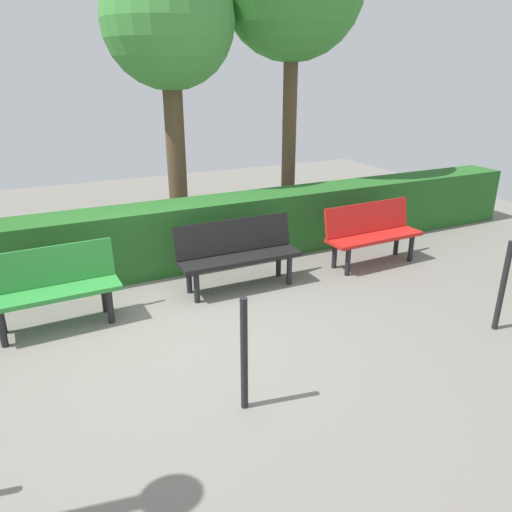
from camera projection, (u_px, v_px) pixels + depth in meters
name	position (u px, v px, depth m)	size (l,w,h in m)	color
ground_plane	(174.00, 329.00, 5.21)	(16.00, 16.00, 0.00)	gray
bench_red	(372.00, 231.00, 6.84)	(1.46, 0.51, 0.86)	red
bench_black	(237.00, 251.00, 6.07)	(1.56, 0.49, 0.86)	black
bench_green	(52.00, 285.00, 5.13)	(1.38, 0.50, 0.86)	#2D8C38
hedge_row	(200.00, 233.00, 6.83)	(11.28, 0.64, 0.92)	#266023
tree_mid	(168.00, 25.00, 7.05)	(1.97, 1.97, 4.28)	brown
railing_post_near	(503.00, 286.00, 5.04)	(0.06, 0.06, 1.00)	black
railing_post_mid	(244.00, 355.00, 3.83)	(0.06, 0.06, 1.00)	black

